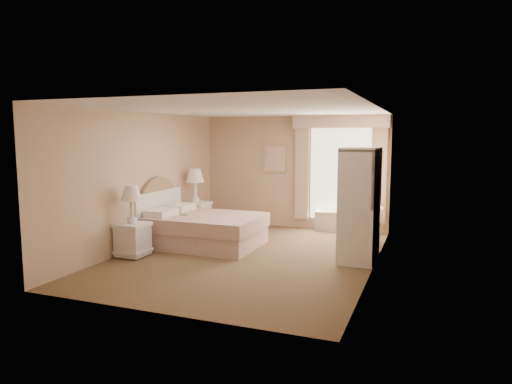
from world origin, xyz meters
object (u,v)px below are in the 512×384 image
at_px(round_table, 366,219).
at_px(bed, 201,228).
at_px(nightstand_far, 196,208).
at_px(cafe_chair, 357,214).
at_px(nightstand_near, 132,230).
at_px(armoire, 360,213).

bearing_deg(round_table, bed, -155.26).
distance_m(nightstand_far, cafe_chair, 3.41).
bearing_deg(round_table, nightstand_near, -145.40).
height_order(bed, nightstand_near, bed).
bearing_deg(cafe_chair, round_table, -67.50).
height_order(nightstand_near, armoire, armoire).
bearing_deg(round_table, armoire, -87.06).
height_order(bed, round_table, bed).
bearing_deg(nightstand_far, round_table, 3.74).
xyz_separation_m(round_table, cafe_chair, (-0.23, 0.35, 0.03)).
xyz_separation_m(nightstand_near, armoire, (3.65, 1.26, 0.32)).
distance_m(bed, round_table, 3.17).
bearing_deg(cafe_chair, nightstand_near, -151.23).
relative_size(round_table, cafe_chair, 0.81).
relative_size(nightstand_far, armoire, 0.72).
xyz_separation_m(nightstand_far, armoire, (3.65, -0.99, 0.27)).
distance_m(nightstand_near, nightstand_far, 2.24).
xyz_separation_m(nightstand_far, cafe_chair, (3.36, 0.58, -0.01)).
bearing_deg(nightstand_far, bed, -56.78).
bearing_deg(nightstand_near, cafe_chair, 40.04).
distance_m(nightstand_near, cafe_chair, 4.39).
height_order(nightstand_near, round_table, nightstand_near).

